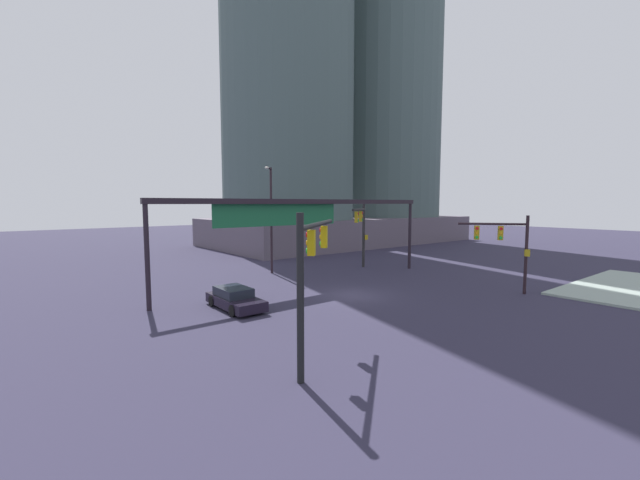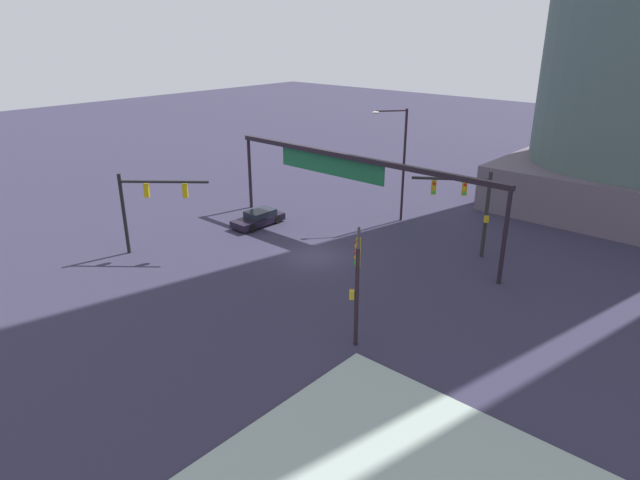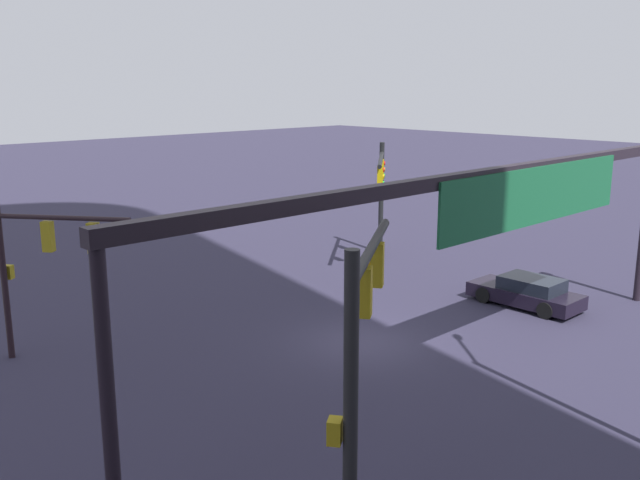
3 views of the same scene
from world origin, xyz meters
name	(u,v)px [view 1 (image 1 of 3)]	position (x,y,z in m)	size (l,w,h in m)	color
ground_plane	(352,295)	(0.00, 0.00, 0.00)	(179.59, 179.59, 0.00)	#2C293E
traffic_signal_near_corner	(507,241)	(8.46, -6.03, 3.50)	(2.78, 3.84, 5.24)	black
traffic_signal_opposite_side	(362,226)	(7.81, 7.03, 4.01)	(4.60, 3.14, 6.06)	black
traffic_signal_cross_street	(310,261)	(-8.97, -7.20, 3.93)	(4.79, 4.10, 5.74)	black
streetlamp_curved_arm	(271,213)	(0.08, 10.16, 5.24)	(1.94, 2.33, 9.06)	black
overhead_sign_gantry	(303,212)	(-0.69, 4.55, 5.37)	(23.46, 0.43, 6.34)	black
sedan_car_approaching	(235,299)	(-7.57, 1.77, 0.57)	(1.90, 4.40, 1.21)	black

